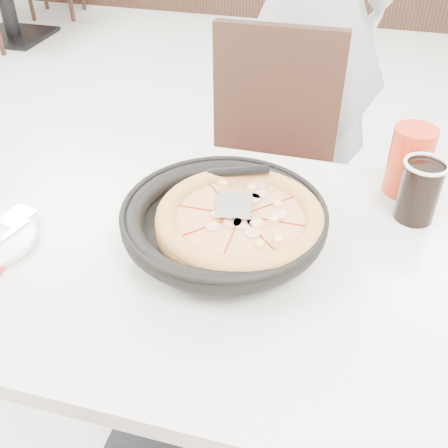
% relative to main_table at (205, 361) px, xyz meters
% --- Properties ---
extents(floor, '(7.00, 7.00, 0.00)m').
position_rel_main_table_xyz_m(floor, '(-0.35, 0.58, -0.38)').
color(floor, '#B1B1AB').
rests_on(floor, ground).
extents(main_table, '(1.21, 0.81, 0.75)m').
position_rel_main_table_xyz_m(main_table, '(0.00, 0.00, 0.00)').
color(main_table, beige).
rests_on(main_table, floor).
extents(chair_far, '(0.42, 0.42, 0.95)m').
position_rel_main_table_xyz_m(chair_far, '(0.01, 0.63, 0.10)').
color(chair_far, black).
rests_on(chair_far, floor).
extents(trivet, '(0.11, 0.11, 0.04)m').
position_rel_main_table_xyz_m(trivet, '(0.02, 0.06, 0.39)').
color(trivet, black).
rests_on(trivet, main_table).
extents(pizza_pan, '(0.34, 0.34, 0.01)m').
position_rel_main_table_xyz_m(pizza_pan, '(0.04, 0.02, 0.42)').
color(pizza_pan, black).
rests_on(pizza_pan, trivet).
extents(pizza, '(0.33, 0.33, 0.02)m').
position_rel_main_table_xyz_m(pizza, '(0.08, 0.01, 0.44)').
color(pizza, '#BF8442').
rests_on(pizza, pizza_pan).
extents(pizza_server, '(0.08, 0.10, 0.00)m').
position_rel_main_table_xyz_m(pizza_server, '(0.06, 0.03, 0.47)').
color(pizza_server, silver).
rests_on(pizza_server, pizza).
extents(fork, '(0.04, 0.14, 0.00)m').
position_rel_main_table_xyz_m(fork, '(-0.39, -0.11, 0.39)').
color(fork, silver).
rests_on(fork, side_plate).
extents(cola_glass, '(0.08, 0.08, 0.13)m').
position_rel_main_table_xyz_m(cola_glass, '(0.42, 0.21, 0.44)').
color(cola_glass, black).
rests_on(cola_glass, main_table).
extents(red_cup, '(0.10, 0.10, 0.16)m').
position_rel_main_table_xyz_m(red_cup, '(0.40, 0.32, 0.45)').
color(red_cup, red).
rests_on(red_cup, main_table).
extents(diner_person, '(0.77, 0.64, 1.82)m').
position_rel_main_table_xyz_m(diner_person, '(0.05, 1.21, 0.53)').
color(diner_person, '#B8B9BE').
rests_on(diner_person, floor).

